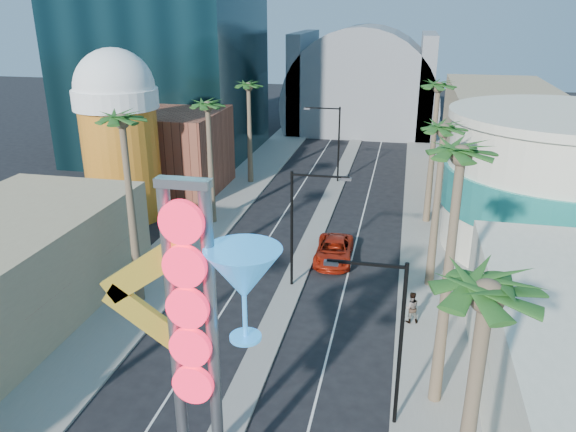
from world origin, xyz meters
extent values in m
cube|color=gray|center=(-9.50, 35.00, 0.07)|extent=(5.00, 100.00, 0.15)
cube|color=gray|center=(9.50, 35.00, 0.07)|extent=(5.00, 100.00, 0.15)
cube|color=gray|center=(0.00, 38.00, 0.07)|extent=(1.60, 84.00, 0.15)
cube|color=brown|center=(-16.00, 38.00, 4.00)|extent=(10.00, 10.00, 8.00)
cube|color=tan|center=(16.00, 48.00, 5.00)|extent=(10.00, 20.00, 10.00)
cylinder|color=#B77018|center=(-17.00, 30.00, 5.00)|extent=(6.40, 6.40, 10.00)
cylinder|color=white|center=(-17.00, 30.00, 10.40)|extent=(7.00, 7.00, 1.60)
sphere|color=white|center=(-17.00, 30.00, 11.20)|extent=(6.60, 6.60, 6.60)
cylinder|color=beige|center=(18.00, 30.00, 5.00)|extent=(16.00, 16.00, 10.00)
cylinder|color=teal|center=(18.00, 30.00, 5.00)|extent=(16.60, 16.60, 3.00)
cylinder|color=beige|center=(18.00, 30.00, 10.30)|extent=(16.60, 16.60, 0.60)
cylinder|color=slate|center=(0.00, 72.00, 4.00)|extent=(22.00, 16.00, 22.00)
cube|color=slate|center=(-9.00, 72.00, 7.00)|extent=(2.00, 16.00, 14.00)
cube|color=slate|center=(9.00, 72.00, 7.00)|extent=(2.00, 16.00, 14.00)
cylinder|color=slate|center=(-0.70, 3.00, 6.50)|extent=(0.44, 0.44, 12.00)
cylinder|color=slate|center=(0.70, 3.00, 6.50)|extent=(0.44, 0.44, 12.00)
cube|color=slate|center=(0.00, 3.00, 12.40)|extent=(1.80, 0.50, 0.30)
cylinder|color=red|center=(0.00, 2.65, 11.20)|extent=(1.50, 0.25, 1.50)
cylinder|color=red|center=(0.00, 2.65, 9.65)|extent=(1.50, 0.25, 1.50)
cylinder|color=red|center=(0.00, 2.65, 8.10)|extent=(1.50, 0.25, 1.50)
cylinder|color=red|center=(0.00, 2.65, 6.55)|extent=(1.50, 0.25, 1.50)
cylinder|color=red|center=(0.00, 2.65, 5.00)|extent=(1.50, 0.25, 1.50)
cube|color=yellow|center=(-1.60, 3.00, 9.20)|extent=(3.47, 0.25, 2.80)
cube|color=yellow|center=(-1.60, 3.00, 7.20)|extent=(3.47, 0.25, 2.80)
cone|color=#288FE5|center=(1.90, 3.00, 9.40)|extent=(2.60, 2.60, 1.80)
cylinder|color=#288FE5|center=(1.90, 3.00, 7.80)|extent=(0.16, 0.16, 1.60)
cylinder|color=#288FE5|center=(1.90, 3.00, 7.00)|extent=(1.10, 1.10, 0.12)
cylinder|color=black|center=(0.00, 20.00, 4.00)|extent=(0.18, 0.18, 8.00)
cube|color=black|center=(1.80, 20.00, 7.80)|extent=(3.60, 0.12, 0.12)
cube|color=slate|center=(3.40, 20.00, 7.70)|extent=(0.60, 0.25, 0.18)
cylinder|color=black|center=(0.00, 44.00, 4.00)|extent=(0.18, 0.18, 8.00)
cube|color=black|center=(-1.80, 44.00, 7.80)|extent=(3.60, 0.12, 0.12)
cube|color=slate|center=(-3.40, 44.00, 7.70)|extent=(0.60, 0.25, 0.18)
cylinder|color=black|center=(7.20, 8.00, 4.00)|extent=(0.18, 0.18, 8.00)
cube|color=black|center=(5.58, 8.00, 7.80)|extent=(3.24, 0.12, 0.12)
cube|color=slate|center=(4.14, 8.00, 7.70)|extent=(0.60, 0.25, 0.18)
cylinder|color=brown|center=(-9.00, 16.00, 5.75)|extent=(0.40, 0.40, 11.50)
sphere|color=#234617|center=(-9.00, 16.00, 11.50)|extent=(2.40, 2.40, 2.40)
cylinder|color=brown|center=(-9.00, 30.00, 5.00)|extent=(0.40, 0.40, 10.00)
sphere|color=#234617|center=(-9.00, 30.00, 10.00)|extent=(2.40, 2.40, 2.40)
cylinder|color=brown|center=(-9.00, 42.00, 5.00)|extent=(0.40, 0.40, 10.00)
sphere|color=#234617|center=(-9.00, 42.00, 10.00)|extent=(2.40, 2.40, 2.40)
sphere|color=#234617|center=(9.00, 0.00, 11.00)|extent=(2.40, 2.40, 2.40)
cylinder|color=brown|center=(9.00, 10.00, 6.00)|extent=(0.40, 0.40, 12.00)
sphere|color=#234617|center=(9.00, 10.00, 12.00)|extent=(2.40, 2.40, 2.40)
cylinder|color=brown|center=(9.00, 22.00, 5.25)|extent=(0.40, 0.40, 10.50)
sphere|color=#234617|center=(9.00, 22.00, 10.50)|extent=(2.40, 2.40, 2.40)
cylinder|color=brown|center=(9.00, 34.00, 5.75)|extent=(0.40, 0.40, 11.50)
sphere|color=#234617|center=(9.00, 34.00, 11.50)|extent=(2.40, 2.40, 2.40)
imported|color=#B4220D|center=(2.21, 24.59, 0.79)|extent=(2.88, 5.80, 1.58)
imported|color=gray|center=(7.80, 16.79, 1.12)|extent=(1.09, 0.94, 1.93)
camera|label=1|loc=(6.78, -12.84, 17.66)|focal=35.00mm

